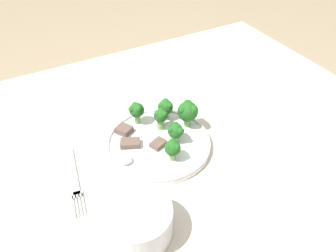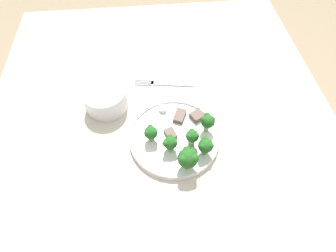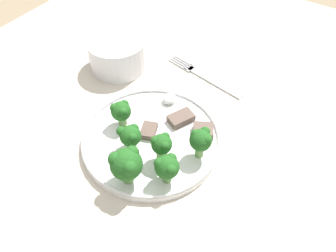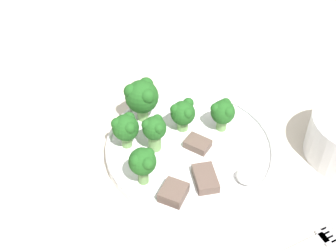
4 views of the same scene
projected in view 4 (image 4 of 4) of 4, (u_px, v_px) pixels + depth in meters
table at (207, 184)px, 0.77m from camera, size 1.31×1.04×0.70m
dinner_plate at (190, 148)px, 0.70m from camera, size 0.25×0.25×0.02m
fork at (298, 251)px, 0.58m from camera, size 0.05×0.20×0.00m
broccoli_floret_near_rim_left at (183, 113)px, 0.70m from camera, size 0.04×0.04×0.05m
broccoli_floret_center_left at (154, 130)px, 0.67m from camera, size 0.04×0.03×0.06m
broccoli_floret_back_left at (142, 96)px, 0.71m from camera, size 0.05×0.05×0.07m
broccoli_floret_front_left at (223, 112)px, 0.70m from camera, size 0.04×0.04×0.05m
broccoli_floret_center_back at (126, 128)px, 0.67m from camera, size 0.04×0.04×0.06m
broccoli_floret_mid_cluster at (143, 163)px, 0.62m from camera, size 0.04×0.04×0.06m
meat_slice_front_slice at (174, 193)px, 0.62m from camera, size 0.05×0.05×0.02m
meat_slice_middle_slice at (205, 178)px, 0.64m from camera, size 0.05×0.05×0.01m
meat_slice_rear_slice at (198, 144)px, 0.69m from camera, size 0.04×0.04×0.01m
sauce_dollop at (246, 177)px, 0.64m from camera, size 0.03×0.03×0.02m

